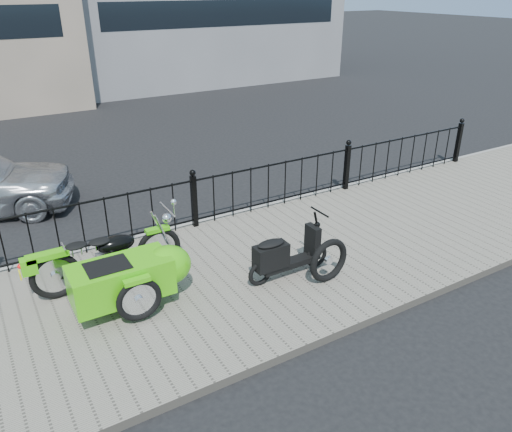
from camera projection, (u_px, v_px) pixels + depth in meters
ground at (229, 263)px, 8.08m from camera, size 120.00×120.00×0.00m
sidewalk at (245, 273)px, 7.67m from camera, size 30.00×3.80×0.12m
curb at (193, 226)px, 9.18m from camera, size 30.00×0.10×0.12m
iron_fence at (194, 202)px, 8.85m from camera, size 14.11×0.11×1.08m
motorcycle_sidecar at (131, 271)px, 6.72m from camera, size 2.28×1.48×0.98m
scooter at (284, 255)px, 7.31m from camera, size 1.40×0.41×0.95m
spare_tire at (329, 260)px, 7.24m from camera, size 0.68×0.14×0.68m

